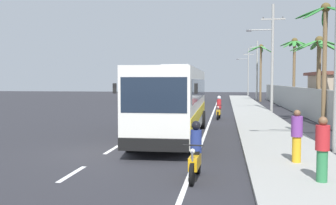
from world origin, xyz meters
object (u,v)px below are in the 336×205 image
(coach_bus_foreground, at_px, (174,99))
(utility_pole_nearest, at_px, (336,35))
(motorcycle_trailing, at_px, (195,155))
(utility_pole_mid, at_px, (272,55))
(pedestrian_near_kerb, at_px, (297,135))
(palm_fourth, at_px, (294,56))
(utility_pole_far, at_px, (257,69))
(palm_nearest, at_px, (325,36))
(coach_bus_far_lane, at_px, (176,87))
(pedestrian_midwalk, at_px, (322,148))
(palm_second, at_px, (261,61))
(palm_third, at_px, (319,58))
(utility_pole_distant, at_px, (248,70))
(motorcycle_beside_bus, at_px, (219,110))

(coach_bus_foreground, xyz_separation_m, utility_pole_nearest, (6.63, -3.20, 2.65))
(motorcycle_trailing, relative_size, utility_pole_mid, 0.21)
(pedestrian_near_kerb, height_order, palm_fourth, palm_fourth)
(utility_pole_far, relative_size, palm_nearest, 1.11)
(coach_bus_far_lane, distance_m, motorcycle_trailing, 38.35)
(utility_pole_mid, distance_m, palm_fourth, 3.87)
(utility_pole_far, distance_m, palm_nearest, 30.47)
(utility_pole_mid, height_order, utility_pole_far, utility_pole_mid)
(pedestrian_midwalk, bearing_deg, palm_second, -13.66)
(utility_pole_nearest, xyz_separation_m, utility_pole_mid, (-0.15, 19.48, 0.51))
(palm_third, bearing_deg, pedestrian_near_kerb, -105.32)
(coach_bus_far_lane, height_order, utility_pole_distant, utility_pole_distant)
(utility_pole_mid, bearing_deg, palm_fourth, 50.81)
(motorcycle_beside_bus, xyz_separation_m, utility_pole_nearest, (4.59, -12.41, 3.84))
(motorcycle_beside_bus, distance_m, utility_pole_distant, 46.43)
(utility_pole_mid, bearing_deg, palm_third, -75.19)
(pedestrian_near_kerb, height_order, palm_second, palm_second)
(coach_bus_foreground, bearing_deg, motorcycle_beside_bus, 77.52)
(palm_nearest, xyz_separation_m, palm_third, (0.34, 2.77, -1.12))
(motorcycle_beside_bus, height_order, motorcycle_trailing, motorcycle_beside_bus)
(pedestrian_midwalk, height_order, palm_fourth, palm_fourth)
(motorcycle_trailing, bearing_deg, palm_third, 66.59)
(utility_pole_nearest, xyz_separation_m, palm_nearest, (1.67, 8.54, 0.88))
(pedestrian_near_kerb, xyz_separation_m, utility_pole_far, (2.01, 41.71, 3.28))
(coach_bus_foreground, distance_m, palm_nearest, 10.48)
(coach_bus_far_lane, bearing_deg, motorcycle_trailing, -81.89)
(pedestrian_near_kerb, bearing_deg, utility_pole_far, 16.13)
(motorcycle_trailing, height_order, pedestrian_midwalk, pedestrian_midwalk)
(utility_pole_mid, xyz_separation_m, palm_second, (0.58, 17.23, 0.37))
(palm_second, bearing_deg, coach_bus_far_lane, -161.79)
(utility_pole_nearest, height_order, palm_second, utility_pole_nearest)
(pedestrian_near_kerb, height_order, utility_pole_distant, utility_pole_distant)
(pedestrian_midwalk, height_order, utility_pole_mid, utility_pole_mid)
(palm_fourth, bearing_deg, palm_third, -91.47)
(palm_nearest, bearing_deg, utility_pole_mid, 99.44)
(utility_pole_nearest, bearing_deg, palm_nearest, 78.93)
(pedestrian_near_kerb, xyz_separation_m, utility_pole_nearest, (1.85, 2.76, 3.49))
(motorcycle_beside_bus, relative_size, palm_third, 0.34)
(palm_second, height_order, palm_third, palm_second)
(motorcycle_beside_bus, xyz_separation_m, utility_pole_distant, (4.61, 46.02, 4.03))
(motorcycle_beside_bus, height_order, palm_third, palm_third)
(utility_pole_nearest, bearing_deg, palm_fourth, 84.16)
(palm_second, bearing_deg, utility_pole_mid, -91.94)
(utility_pole_distant, height_order, palm_nearest, utility_pole_distant)
(utility_pole_far, relative_size, utility_pole_distant, 0.93)
(pedestrian_near_kerb, xyz_separation_m, pedestrian_midwalk, (0.22, -2.42, 0.01))
(motorcycle_trailing, xyz_separation_m, utility_pole_distant, (4.98, 63.22, 4.05))
(coach_bus_foreground, height_order, motorcycle_trailing, coach_bus_foreground)
(utility_pole_nearest, bearing_deg, palm_second, 89.32)
(utility_pole_nearest, distance_m, utility_pole_far, 38.96)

